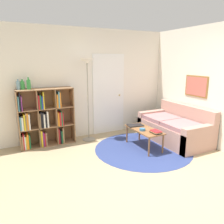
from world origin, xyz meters
TOP-DOWN VIEW (x-y plane):
  - ground_plane at (0.00, 0.00)m, footprint 14.00×14.00m
  - wall_back at (0.02, 2.67)m, footprint 7.10×0.11m
  - wall_right at (2.07, 1.32)m, footprint 0.08×5.65m
  - rug at (0.64, 1.27)m, footprint 2.06×2.06m
  - bookshelf at (-1.18, 2.46)m, footprint 1.18×0.34m
  - floor_lamp at (-0.19, 2.32)m, footprint 0.33×0.33m
  - couch at (1.64, 1.37)m, footprint 0.91×1.70m
  - coffee_table at (0.70, 1.33)m, footprint 0.43×0.94m
  - laptop at (0.67, 1.62)m, footprint 0.37×0.27m
  - bowl at (0.61, 1.26)m, footprint 0.12×0.12m
  - book_stack_on_table at (0.76, 1.00)m, footprint 0.17×0.23m
  - bottle_left at (-1.63, 2.49)m, footprint 0.07×0.07m
  - bottle_middle at (-1.55, 2.48)m, footprint 0.08×0.08m
  - bottle_right at (-1.43, 2.44)m, footprint 0.08×0.08m

SIDE VIEW (x-z plane):
  - ground_plane at x=0.00m, z-range 0.00..0.00m
  - rug at x=0.64m, z-range 0.00..0.01m
  - couch at x=1.64m, z-range -0.13..0.70m
  - coffee_table at x=0.70m, z-range 0.16..0.58m
  - laptop at x=0.67m, z-range 0.42..0.44m
  - bowl at x=0.61m, z-range 0.42..0.47m
  - book_stack_on_table at x=0.76m, z-range 0.42..0.48m
  - bookshelf at x=-1.18m, z-range -0.04..1.24m
  - wall_back at x=0.02m, z-range -0.01..2.59m
  - wall_right at x=2.07m, z-range 0.00..2.60m
  - bottle_middle at x=-1.55m, z-range 1.26..1.47m
  - bottle_left at x=-1.63m, z-range 1.26..1.47m
  - bottle_right at x=-1.43m, z-range 1.25..1.50m
  - floor_lamp at x=-0.19m, z-range 0.64..2.54m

